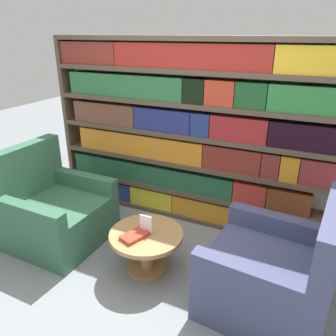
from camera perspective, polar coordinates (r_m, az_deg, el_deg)
ground_plane at (r=3.06m, az=-4.21°, el=-19.55°), size 14.00×14.00×0.00m
bookshelf at (r=3.59m, az=5.04°, el=5.72°), size 3.47×0.30×2.02m
armchair_left at (r=3.63m, az=-19.17°, el=-7.22°), size 0.92×0.91×0.99m
armchair_right at (r=2.78m, az=17.85°, el=-17.18°), size 0.98×0.97×0.99m
coffee_table at (r=3.04m, az=-3.77°, el=-12.93°), size 0.66×0.66×0.39m
table_sign at (r=2.94m, az=-3.86°, el=-9.98°), size 0.12×0.06×0.18m
stray_book at (r=2.92m, az=-5.81°, el=-11.66°), size 0.22×0.28×0.03m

